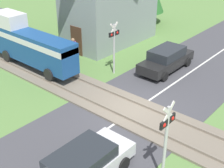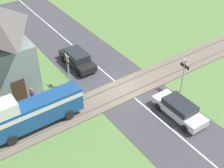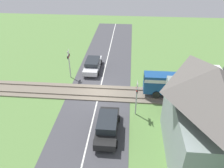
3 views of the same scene
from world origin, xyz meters
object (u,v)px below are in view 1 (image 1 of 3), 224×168
object	(u,v)px
car_far_side	(166,59)
car_near_crossing	(81,166)
pedestrian_by_station	(73,51)
crossing_signal_west_approach	(166,134)
crossing_signal_east_approach	(114,42)

from	to	relation	value
car_far_side	car_near_crossing	bearing A→B (deg)	-164.72
pedestrian_by_station	crossing_signal_west_approach	bearing A→B (deg)	-117.48
car_near_crossing	crossing_signal_west_approach	distance (m)	3.36
crossing_signal_east_approach	crossing_signal_west_approach	bearing A→B (deg)	-128.62
car_far_side	crossing_signal_east_approach	distance (m)	3.69
car_far_side	crossing_signal_west_approach	bearing A→B (deg)	-148.83
car_near_crossing	crossing_signal_east_approach	size ratio (longest dim) A/B	1.34
car_far_side	crossing_signal_east_approach	size ratio (longest dim) A/B	1.32
crossing_signal_west_approach	crossing_signal_east_approach	bearing A→B (deg)	51.38
car_near_crossing	pedestrian_by_station	bearing A→B (deg)	48.21
crossing_signal_west_approach	pedestrian_by_station	world-z (taller)	crossing_signal_west_approach
crossing_signal_west_approach	crossing_signal_east_approach	size ratio (longest dim) A/B	1.00
crossing_signal_west_approach	car_near_crossing	bearing A→B (deg)	131.94
car_far_side	pedestrian_by_station	bearing A→B (deg)	116.53
car_near_crossing	car_far_side	bearing A→B (deg)	15.28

